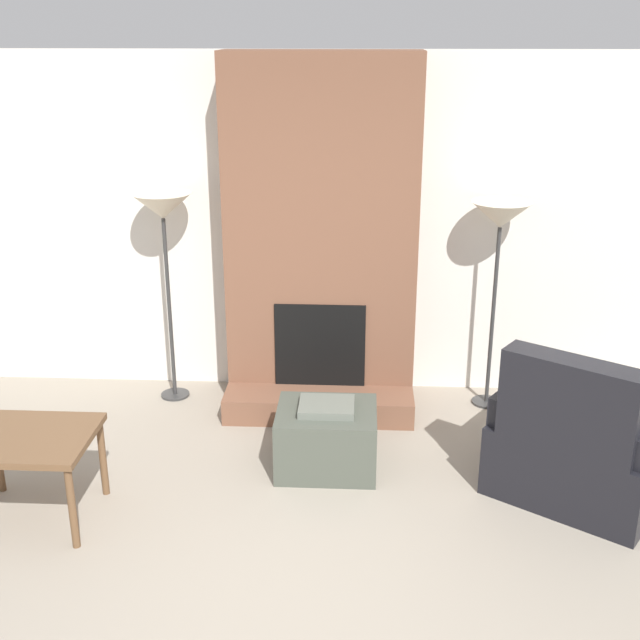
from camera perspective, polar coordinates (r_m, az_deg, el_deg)
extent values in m
plane|color=gray|center=(4.12, -2.02, -21.70)|extent=(24.00, 24.00, 0.00)
cube|color=silver|center=(6.17, 0.23, 6.58)|extent=(8.23, 0.06, 2.60)
cube|color=brown|center=(5.94, 0.11, 6.03)|extent=(1.40, 0.42, 2.60)
cube|color=brown|center=(5.99, -0.09, -6.12)|extent=(1.40, 0.35, 0.19)
cube|color=black|center=(5.98, 0.00, -1.82)|extent=(0.67, 0.02, 0.64)
cube|color=#474C42|center=(5.31, 0.47, -8.44)|extent=(0.65, 0.54, 0.42)
cube|color=#60665B|center=(5.20, 0.48, -6.19)|extent=(0.36, 0.30, 0.05)
cube|color=black|center=(5.37, 18.30, -8.99)|extent=(1.34, 1.35, 0.45)
cube|color=black|center=(4.92, 17.09, -8.09)|extent=(0.78, 0.62, 0.99)
cube|color=black|center=(5.44, 14.42, -7.06)|extent=(0.62, 0.82, 0.64)
cube|color=brown|center=(4.95, -20.13, -7.93)|extent=(0.74, 0.63, 0.04)
cylinder|color=brown|center=(4.74, -17.21, -12.64)|extent=(0.04, 0.04, 0.50)
cylinder|color=brown|center=(5.18, -15.19, -9.44)|extent=(0.04, 0.04, 0.50)
cylinder|color=#333333|center=(6.48, -10.25, -5.23)|extent=(0.22, 0.22, 0.02)
cylinder|color=#333333|center=(6.21, -10.66, 0.74)|extent=(0.03, 0.03, 1.41)
cone|color=silver|center=(5.99, -11.15, 7.96)|extent=(0.43, 0.43, 0.19)
cylinder|color=#333333|center=(6.39, 11.72, -5.72)|extent=(0.22, 0.22, 0.02)
cylinder|color=#333333|center=(6.12, 12.18, 0.17)|extent=(0.03, 0.03, 1.38)
cone|color=silver|center=(5.90, 12.74, 7.31)|extent=(0.43, 0.43, 0.19)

